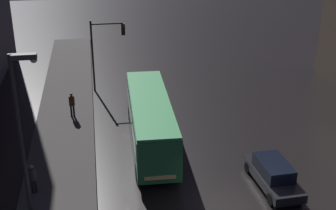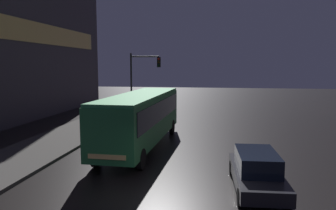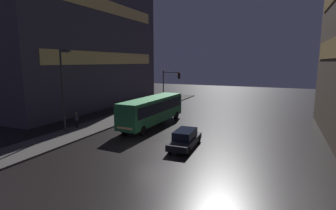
# 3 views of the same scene
# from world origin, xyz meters

# --- Properties ---
(ground_plane) EXTENTS (120.00, 120.00, 0.00)m
(ground_plane) POSITION_xyz_m (0.00, 0.00, 0.00)
(ground_plane) COLOR black
(sidewalk_left) EXTENTS (4.00, 48.00, 0.15)m
(sidewalk_left) POSITION_xyz_m (-9.00, 10.00, 0.07)
(sidewalk_left) COLOR #3D3A38
(sidewalk_left) RESTS_ON ground
(building_left_tower) EXTENTS (10.07, 30.03, 22.60)m
(building_left_tower) POSITION_xyz_m (-19.72, 15.35, 11.30)
(building_left_tower) COLOR #423D47
(building_left_tower) RESTS_ON ground
(bus_near) EXTENTS (2.82, 11.04, 3.16)m
(bus_near) POSITION_xyz_m (-3.43, 7.38, 1.95)
(bus_near) COLOR #236B38
(bus_near) RESTS_ON ground
(car_taxi) EXTENTS (1.95, 4.74, 1.51)m
(car_taxi) POSITION_xyz_m (2.51, 1.59, 0.77)
(car_taxi) COLOR black
(car_taxi) RESTS_ON ground
(pedestrian_near) EXTENTS (0.41, 0.41, 1.80)m
(pedestrian_near) POSITION_xyz_m (-8.45, 12.39, 1.24)
(pedestrian_near) COLOR black
(pedestrian_near) RESTS_ON sidewalk_left
(pedestrian_mid) EXTENTS (0.51, 0.51, 1.68)m
(pedestrian_mid) POSITION_xyz_m (-10.23, 2.81, 1.14)
(pedestrian_mid) COLOR black
(pedestrian_mid) RESTS_ON sidewalk_left
(traffic_light_main) EXTENTS (2.76, 0.35, 5.88)m
(traffic_light_main) POSITION_xyz_m (-5.84, 17.64, 3.95)
(traffic_light_main) COLOR #2D2D2D
(traffic_light_main) RESTS_ON ground
(street_lamp_sidewalk) EXTENTS (1.25, 0.36, 8.13)m
(street_lamp_sidewalk) POSITION_xyz_m (-10.05, 1.20, 5.48)
(street_lamp_sidewalk) COLOR #2D2D2D
(street_lamp_sidewalk) RESTS_ON sidewalk_left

